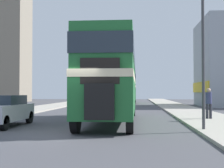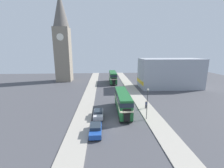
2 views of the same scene
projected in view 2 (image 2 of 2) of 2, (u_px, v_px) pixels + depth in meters
name	position (u px, v px, depth m)	size (l,w,h in m)	color
ground_plane	(119.00, 123.00, 26.81)	(120.00, 120.00, 0.00)	#47474C
sidewalk_right	(156.00, 121.00, 27.20)	(3.50, 120.00, 0.12)	#A8A093
sidewalk_left	(81.00, 123.00, 26.40)	(3.50, 120.00, 0.12)	#A8A093
double_decker_bus	(123.00, 100.00, 30.91)	(2.41, 11.13, 4.23)	#1E602D
bus_distant	(113.00, 76.00, 58.90)	(2.56, 10.78, 4.42)	#1E602D
car_parked_near	(96.00, 129.00, 23.00)	(1.79, 4.20, 1.53)	#1E479E
car_parked_mid	(98.00, 114.00, 28.73)	(1.79, 3.92, 1.46)	silver
pedestrian_walking	(146.00, 104.00, 32.89)	(0.35, 0.35, 1.71)	#282833
street_lamp	(147.00, 99.00, 27.19)	(0.36, 0.36, 5.86)	#38383D
church_tower	(62.00, 38.00, 59.66)	(6.20, 6.20, 34.48)	gray
shop_building_block	(170.00, 73.00, 51.24)	(20.45, 9.20, 9.93)	#999EA8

